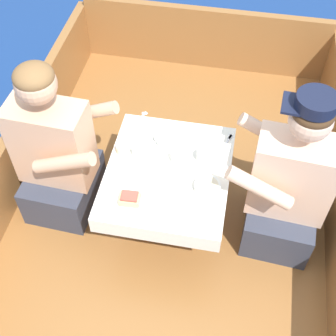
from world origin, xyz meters
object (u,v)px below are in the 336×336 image
person_port (56,156)px  person_starboard (288,187)px  coffee_cup_port (204,156)px  coffee_cup_starboard (177,157)px  tin_can (122,149)px  sandwich (130,198)px

person_port → person_starboard: size_ratio=0.99×
person_starboard → coffee_cup_port: person_starboard is taller
person_starboard → coffee_cup_starboard: size_ratio=10.89×
person_port → person_starboard: bearing=3.7°
coffee_cup_starboard → tin_can: (-0.30, 0.01, -0.01)m
sandwich → coffee_cup_starboard: (0.18, 0.30, 0.00)m
person_starboard → tin_can: (-0.88, 0.04, 0.06)m
person_port → coffee_cup_port: person_port is taller
person_starboard → sandwich: 0.81m
person_port → tin_can: bearing=12.2°
person_port → coffee_cup_port: (0.79, 0.08, 0.07)m
sandwich → coffee_cup_port: coffee_cup_port is taller
person_starboard → coffee_cup_port: 0.46m
person_port → person_starboard: 1.24m
person_starboard → coffee_cup_starboard: 0.59m
coffee_cup_port → sandwich: bearing=-133.2°
coffee_cup_port → tin_can: 0.43m
coffee_cup_port → tin_can: coffee_cup_port is taller
coffee_cup_port → person_port: bearing=-173.9°
coffee_cup_starboard → coffee_cup_port: bearing=13.4°
person_port → sandwich: bearing=-25.1°
person_starboard → coffee_cup_port: bearing=-4.6°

